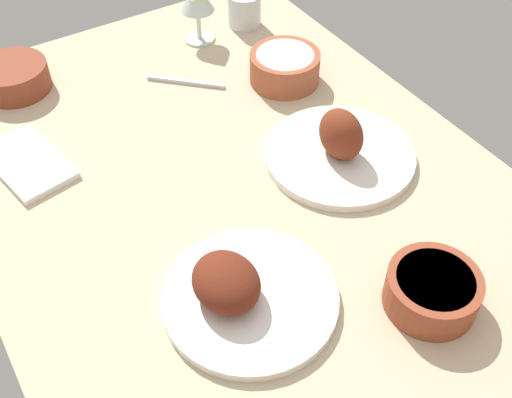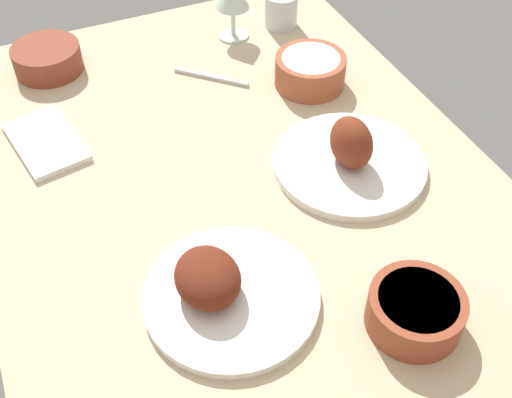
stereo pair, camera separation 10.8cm
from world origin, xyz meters
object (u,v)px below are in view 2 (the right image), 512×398
plate_near_viewer (350,157)px  bowl_pasta (47,58)px  bowl_sauce (415,310)px  folded_napkin (46,142)px  plate_far_side (222,289)px  bowl_cream (310,70)px  fork_loose (211,77)px  water_tumbler (281,10)px

plate_near_viewer → bowl_pasta: bearing=-140.6°
bowl_pasta → bowl_sauce: bearing=22.5°
bowl_pasta → folded_napkin: (24.64, -5.59, -2.47)cm
plate_far_side → bowl_cream: size_ratio=1.81×
plate_far_side → folded_napkin: bearing=-159.4°
folded_napkin → fork_loose: 37.28cm
plate_far_side → folded_napkin: plate_far_side is taller
bowl_sauce → bowl_cream: bowl_cream is taller
bowl_cream → folded_napkin: (-2.86, -54.90, -2.91)cm
plate_near_viewer → folded_napkin: bearing=-120.2°
plate_near_viewer → folded_napkin: plate_near_viewer is taller
folded_napkin → bowl_pasta: bearing=167.2°
fork_loose → bowl_sauce: bearing=137.6°
plate_near_viewer → water_tumbler: (-50.02, 9.92, 1.34)cm
bowl_cream → water_tumbler: size_ratio=1.90×
bowl_sauce → bowl_cream: bearing=167.2°
folded_napkin → bowl_cream: bearing=87.0°
bowl_sauce → fork_loose: bearing=-176.0°
bowl_pasta → folded_napkin: bowl_pasta is taller
bowl_pasta → bowl_sauce: bowl_sauce is taller
plate_far_side → bowl_cream: plate_far_side is taller
plate_far_side → bowl_sauce: plate_far_side is taller
folded_napkin → fork_loose: folded_napkin is taller
bowl_pasta → folded_napkin: bearing=-12.8°
water_tumbler → fork_loose: size_ratio=0.46×
bowl_sauce → water_tumbler: size_ratio=1.80×
plate_far_side → plate_near_viewer: (-17.83, 32.06, 0.23)cm
bowl_sauce → folded_napkin: bowl_sauce is taller
bowl_pasta → water_tumbler: bearing=86.2°
plate_near_viewer → bowl_cream: (-26.07, 5.24, 0.96)cm
plate_near_viewer → folded_napkin: 57.51cm
plate_near_viewer → water_tumbler: plate_near_viewer is taller
bowl_pasta → fork_loose: bearing=60.8°
water_tumbler → plate_near_viewer: bearing=-11.2°
plate_far_side → water_tumbler: size_ratio=3.44×
plate_near_viewer → bowl_pasta: (-53.57, -44.07, 0.53)cm
plate_far_side → plate_near_viewer: size_ratio=0.95×
fork_loose → bowl_cream: bearing=-165.5°
bowl_pasta → bowl_sauce: size_ratio=1.04×
bowl_sauce → folded_napkin: (-61.96, -41.43, -2.64)cm
plate_far_side → fork_loose: (-54.11, 18.94, -1.92)cm
bowl_sauce → water_tumbler: (-83.04, 18.15, 0.65)cm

